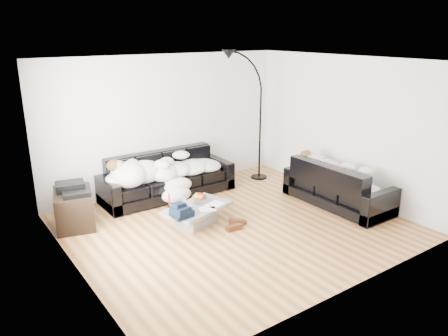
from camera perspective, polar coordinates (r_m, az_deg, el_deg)
ground at (r=7.12m, az=1.40°, el=-7.52°), size 5.00×5.00×0.00m
wall_back at (r=8.54m, az=-7.58°, el=5.82°), size 5.00×0.02×2.60m
wall_left at (r=5.62m, az=-19.50°, el=-1.31°), size 0.02×4.50×2.60m
wall_right at (r=8.36m, az=15.45°, el=5.09°), size 0.02×4.50×2.60m
ceiling at (r=6.46m, az=1.57°, el=13.85°), size 5.00×5.00×0.00m
sofa_back at (r=8.26m, az=-7.38°, el=-0.99°), size 2.51×0.87×0.82m
sofa_right at (r=8.05m, az=14.70°, el=-2.03°), size 0.84×1.97×0.80m
sleeper_back at (r=8.15m, az=-7.28°, el=0.40°), size 2.12×0.73×0.42m
sleeper_right at (r=7.97m, az=14.83°, el=-0.49°), size 0.71×1.69×0.41m
teal_cushion at (r=8.29m, az=11.43°, el=1.12°), size 0.42×0.38×0.20m
coffee_table at (r=7.10m, az=-3.51°, el=-6.20°), size 1.23×0.93×0.32m
fruit_bowl at (r=7.18m, az=-3.21°, el=-3.88°), size 0.28×0.28×0.16m
wine_glass_a at (r=7.02m, az=-5.24°, el=-4.29°), size 0.09×0.09×0.19m
wine_glass_b at (r=6.88m, az=-5.32°, el=-4.90°), size 0.07×0.07×0.16m
wine_glass_c at (r=6.99m, az=-4.16°, el=-4.52°), size 0.07×0.07×0.16m
candle_left at (r=7.00m, az=-7.12°, el=-4.30°), size 0.05×0.05×0.22m
candle_right at (r=7.02m, az=-7.21°, el=-4.19°), size 0.04×0.04×0.23m
newspaper_a at (r=7.10m, az=-1.24°, el=-4.75°), size 0.35×0.31×0.01m
newspaper_b at (r=6.92m, az=-2.15°, el=-5.37°), size 0.31×0.28×0.01m
navy_jacket at (r=6.61m, az=-5.77°, el=-5.12°), size 0.41×0.37×0.17m
shoes at (r=7.04m, az=1.46°, el=-7.40°), size 0.50×0.42×0.10m
av_cabinet at (r=7.42m, az=-18.99°, el=-5.05°), size 0.77×0.95×0.58m
stereo at (r=7.29m, az=-19.26°, el=-2.49°), size 0.50×0.42×0.13m
floor_lamp at (r=9.06m, az=4.75°, el=5.79°), size 0.92×0.59×2.35m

